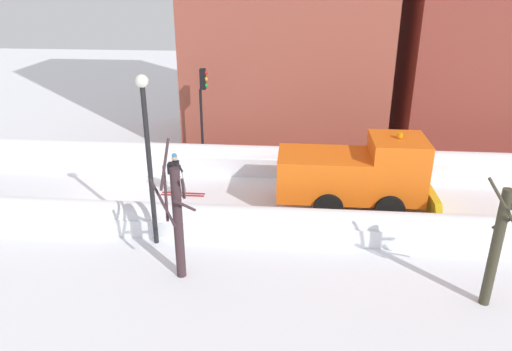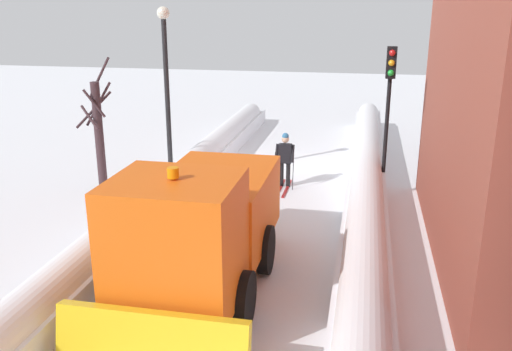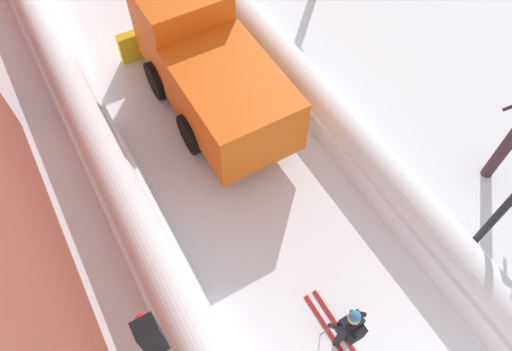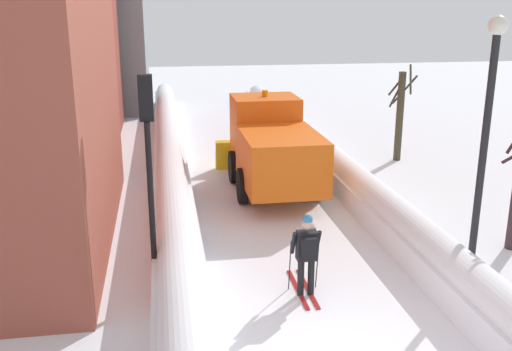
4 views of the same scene
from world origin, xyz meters
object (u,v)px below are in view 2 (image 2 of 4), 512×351
at_px(plow_truck, 200,226).
at_px(street_lamp, 166,76).
at_px(skier, 285,157).
at_px(traffic_light_pole, 389,95).
at_px(bare_tree_near, 99,133).

relative_size(plow_truck, street_lamp, 1.05).
bearing_deg(plow_truck, skier, -95.24).
bearing_deg(traffic_light_pole, street_lamp, -3.20).
xyz_separation_m(street_lamp, bare_tree_near, (1.85, 1.28, -1.67)).
xyz_separation_m(plow_truck, traffic_light_pole, (-3.78, -6.58, 1.75)).
distance_m(skier, traffic_light_pole, 3.88).
bearing_deg(street_lamp, traffic_light_pole, 176.80).
xyz_separation_m(skier, traffic_light_pole, (-3.12, 0.63, 2.22)).
relative_size(plow_truck, skier, 3.31).
bearing_deg(street_lamp, skier, -176.42).
height_order(plow_truck, traffic_light_pole, traffic_light_pole).
height_order(traffic_light_pole, bare_tree_near, traffic_light_pole).
xyz_separation_m(traffic_light_pole, street_lamp, (6.97, -0.39, 0.34)).
bearing_deg(skier, plow_truck, 84.76).
relative_size(skier, street_lamp, 0.32).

